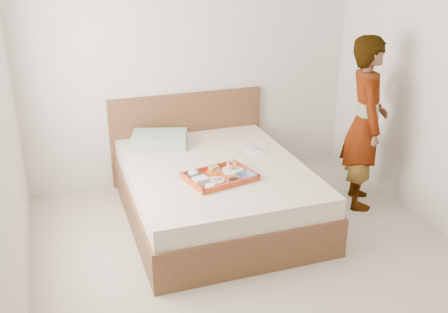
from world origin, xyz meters
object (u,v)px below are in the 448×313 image
tray (220,176)px  dinner_plate (256,150)px  person (365,124)px  bed (215,192)px

tray → dinner_plate: bearing=31.0°
person → dinner_plate: bearing=90.8°
tray → dinner_plate: size_ratio=2.43×
bed → person: bearing=-6.7°
person → tray: bearing=118.0°
dinner_plate → person: size_ratio=0.14×
tray → person: size_ratio=0.34×
tray → dinner_plate: 0.75m
bed → person: 1.55m
bed → dinner_plate: dinner_plate is taller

